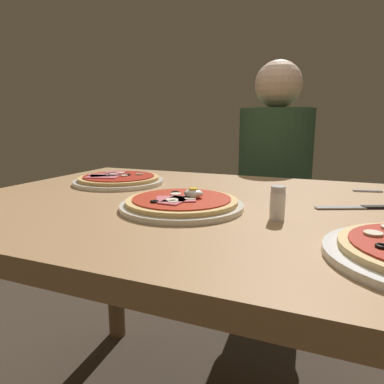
% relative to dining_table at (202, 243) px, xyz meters
% --- Properties ---
extents(dining_table, '(1.21, 0.88, 0.73)m').
position_rel_dining_table_xyz_m(dining_table, '(0.00, 0.00, 0.00)').
color(dining_table, '#9E754C').
rests_on(dining_table, ground).
extents(pizza_foreground, '(0.27, 0.27, 0.05)m').
position_rel_dining_table_xyz_m(pizza_foreground, '(-0.01, -0.09, 0.12)').
color(pizza_foreground, silver).
rests_on(pizza_foreground, dining_table).
extents(pizza_across_left, '(0.28, 0.28, 0.03)m').
position_rel_dining_table_xyz_m(pizza_across_left, '(-0.33, 0.13, 0.12)').
color(pizza_across_left, silver).
rests_on(pizza_across_left, dining_table).
extents(fork, '(0.16, 0.05, 0.00)m').
position_rel_dining_table_xyz_m(fork, '(0.41, 0.29, 0.11)').
color(fork, silver).
rests_on(fork, dining_table).
extents(knife, '(0.19, 0.10, 0.01)m').
position_rel_dining_table_xyz_m(knife, '(0.36, 0.07, 0.11)').
color(knife, silver).
rests_on(knife, dining_table).
extents(salt_shaker, '(0.03, 0.03, 0.07)m').
position_rel_dining_table_xyz_m(salt_shaker, '(0.20, -0.10, 0.14)').
color(salt_shaker, white).
rests_on(salt_shaker, dining_table).
extents(diner_person, '(0.32, 0.32, 1.18)m').
position_rel_dining_table_xyz_m(diner_person, '(0.04, 0.79, -0.06)').
color(diner_person, black).
rests_on(diner_person, ground).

